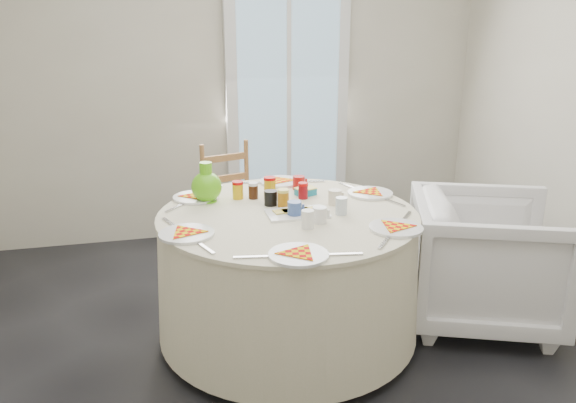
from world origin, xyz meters
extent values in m
plane|color=black|center=(0.00, 0.00, 0.00)|extent=(4.00, 4.00, 0.00)
cube|color=#BCB5A3|center=(0.00, 2.00, 1.30)|extent=(4.00, 0.02, 2.60)
cube|color=silver|center=(0.40, 1.95, 1.05)|extent=(1.00, 0.08, 2.10)
cylinder|color=beige|center=(-0.01, 0.26, 0.38)|extent=(1.43, 1.43, 0.72)
imported|color=white|center=(1.15, 0.16, 0.39)|extent=(1.01, 1.04, 0.84)
cube|color=#137494|center=(0.17, 0.55, 0.79)|extent=(0.14, 0.12, 0.05)
camera|label=1|loc=(-0.69, -2.48, 1.71)|focal=35.00mm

